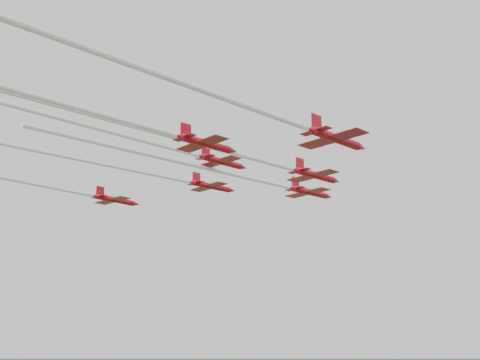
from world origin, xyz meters
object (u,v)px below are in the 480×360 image
at_px(jet_lead, 251,178).
at_px(jet_row3_left, 40,185).
at_px(jet_row3_mid, 143,141).
at_px(jet_row2_left, 127,169).
at_px(jet_row2_right, 228,152).
at_px(jet_row3_right, 234,102).
at_px(jet_row4_right, 106,116).

xyz_separation_m(jet_lead, jet_row3_left, (-30.67, -17.27, -2.28)).
bearing_deg(jet_row3_mid, jet_row2_left, 154.73).
relative_size(jet_lead, jet_row2_right, 0.89).
bearing_deg(jet_lead, jet_row3_left, -124.96).
relative_size(jet_row2_right, jet_row3_right, 0.99).
bearing_deg(jet_row3_left, jet_row4_right, -17.91).
distance_m(jet_lead, jet_row3_mid, 24.39).
xyz_separation_m(jet_row2_left, jet_row2_right, (21.83, -8.27, -1.96)).
bearing_deg(jet_row3_right, jet_row4_right, -147.27).
height_order(jet_row2_right, jet_row4_right, jet_row2_right).
xyz_separation_m(jet_row2_right, jet_row4_right, (-6.92, -19.21, -0.45)).
bearing_deg(jet_row3_mid, jet_row2_right, 37.24).
relative_size(jet_row2_left, jet_row4_right, 1.12).
xyz_separation_m(jet_row3_left, jet_row3_right, (43.23, -19.83, 0.57)).
bearing_deg(jet_row2_left, jet_lead, 61.05).
bearing_deg(jet_row2_left, jet_row4_right, -35.11).
relative_size(jet_row3_mid, jet_row3_right, 0.85).
distance_m(jet_row3_left, jet_row3_right, 47.56).
height_order(jet_lead, jet_row3_right, jet_lead).
bearing_deg(jet_row3_right, jet_row2_left, 163.74).
xyz_separation_m(jet_lead, jet_row3_right, (12.56, -37.10, -1.70)).
distance_m(jet_row3_left, jet_row4_right, 35.92).
distance_m(jet_row2_right, jet_row3_mid, 12.52).
height_order(jet_row2_left, jet_row3_mid, jet_row3_mid).
distance_m(jet_row2_left, jet_row2_right, 23.43).
height_order(jet_lead, jet_row3_mid, jet_row3_mid).
distance_m(jet_row3_mid, jet_row3_right, 24.49).
xyz_separation_m(jet_row2_left, jet_row3_mid, (9.87, -11.22, 0.24)).
bearing_deg(jet_row3_mid, jet_row4_right, -49.38).
relative_size(jet_lead, jet_row4_right, 1.06).
bearing_deg(jet_row2_right, jet_row3_mid, -141.36).
height_order(jet_row2_left, jet_row4_right, jet_row2_left).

